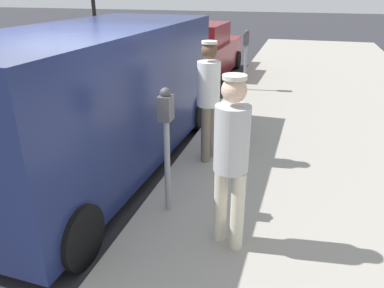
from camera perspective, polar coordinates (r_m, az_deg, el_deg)
ground_plane at (r=5.55m, az=-15.50°, el=-6.56°), size 80.00×80.00×0.00m
sidewalk_slab at (r=4.87m, az=23.30°, el=-11.25°), size 5.00×32.00×0.15m
parking_meter_near at (r=4.16m, az=-3.97°, el=2.11°), size 0.14×0.18×1.52m
parking_meter_far at (r=9.78m, az=8.29°, el=14.15°), size 0.14×0.18×1.52m
pedestrian_in_white at (r=5.53m, az=2.54°, el=7.70°), size 0.34×0.36×1.81m
pedestrian_in_gray at (r=3.58m, az=6.05°, el=-1.42°), size 0.34×0.34×1.80m
parked_van at (r=5.73m, az=-14.51°, el=7.05°), size 2.27×5.26×2.15m
parked_sedan_ahead at (r=11.79m, az=1.01°, el=13.76°), size 2.05×4.45×1.65m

